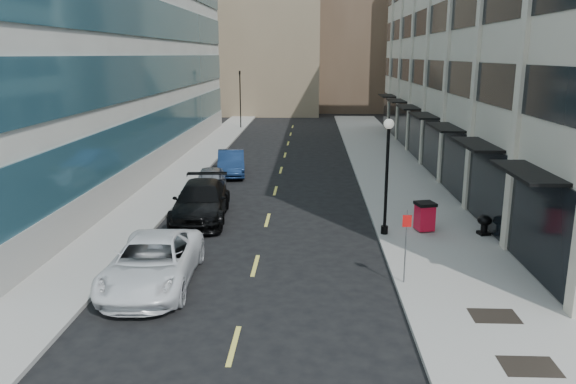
# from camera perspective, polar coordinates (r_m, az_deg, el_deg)

# --- Properties ---
(sidewalk_right) EXTENTS (5.00, 80.00, 0.15)m
(sidewalk_right) POSITION_cam_1_polar(r_m,az_deg,el_deg) (33.21, 11.73, 0.13)
(sidewalk_right) COLOR #9A958C
(sidewalk_right) RESTS_ON ground
(sidewalk_left) EXTENTS (3.00, 80.00, 0.15)m
(sidewalk_left) POSITION_cam_1_polar(r_m,az_deg,el_deg) (33.87, -12.34, 0.36)
(sidewalk_left) COLOR #9A958C
(sidewalk_left) RESTS_ON ground
(building_right) EXTENTS (15.30, 46.50, 18.25)m
(building_right) POSITION_cam_1_polar(r_m,az_deg,el_deg) (41.61, 24.11, 14.34)
(building_right) COLOR beige
(building_right) RESTS_ON ground
(building_left) EXTENTS (16.14, 46.00, 20.00)m
(building_left) POSITION_cam_1_polar(r_m,az_deg,el_deg) (42.88, -23.38, 15.70)
(building_left) COLOR beige
(building_left) RESTS_ON ground
(skyline_tan_near) EXTENTS (14.00, 18.00, 28.00)m
(skyline_tan_near) POSITION_cam_1_polar(r_m,az_deg,el_deg) (80.32, -2.06, 18.25)
(skyline_tan_near) COLOR #887459
(skyline_tan_near) RESTS_ON ground
(skyline_tan_far) EXTENTS (12.00, 14.00, 22.00)m
(skyline_tan_far) POSITION_cam_1_polar(r_m,az_deg,el_deg) (91.33, -8.05, 15.70)
(skyline_tan_far) COLOR #887459
(skyline_tan_far) RESTS_ON ground
(skyline_stone) EXTENTS (10.00, 14.00, 20.00)m
(skyline_stone) POSITION_cam_1_polar(r_m,az_deg,el_deg) (79.50, 14.45, 15.00)
(skyline_stone) COLOR beige
(skyline_stone) RESTS_ON ground
(grate_mid) EXTENTS (1.40, 1.00, 0.01)m
(grate_mid) POSITION_cam_1_polar(r_m,az_deg,el_deg) (15.92, 23.33, -15.95)
(grate_mid) COLOR black
(grate_mid) RESTS_ON sidewalk_right
(grate_far) EXTENTS (1.40, 1.00, 0.01)m
(grate_far) POSITION_cam_1_polar(r_m,az_deg,el_deg) (18.26, 20.22, -11.72)
(grate_far) COLOR black
(grate_far) RESTS_ON sidewalk_right
(road_centerline) EXTENTS (0.15, 68.20, 0.01)m
(road_centerline) POSITION_cam_1_polar(r_m,az_deg,el_deg) (29.95, -1.66, -1.21)
(road_centerline) COLOR #D8CC4C
(road_centerline) RESTS_ON ground
(traffic_signal) EXTENTS (0.66, 0.66, 6.98)m
(traffic_signal) POSITION_cam_1_polar(r_m,az_deg,el_deg) (60.36, -4.92, 11.81)
(traffic_signal) COLOR black
(traffic_signal) RESTS_ON ground
(car_white_van) EXTENTS (2.99, 6.11, 1.67)m
(car_white_van) POSITION_cam_1_polar(r_m,az_deg,el_deg) (19.89, -13.60, -6.98)
(car_white_van) COLOR white
(car_white_van) RESTS_ON ground
(car_black_pickup) EXTENTS (2.93, 6.30, 1.78)m
(car_black_pickup) POSITION_cam_1_polar(r_m,az_deg,el_deg) (27.26, -8.84, -0.96)
(car_black_pickup) COLOR black
(car_black_pickup) RESTS_ON ground
(car_silver_sedan) EXTENTS (2.01, 4.27, 1.41)m
(car_silver_sedan) POSITION_cam_1_polar(r_m,az_deg,el_deg) (32.65, -7.92, 1.19)
(car_silver_sedan) COLOR gray
(car_silver_sedan) RESTS_ON ground
(car_blue_sedan) EXTENTS (2.35, 5.06, 1.61)m
(car_blue_sedan) POSITION_cam_1_polar(r_m,az_deg,el_deg) (37.24, -5.80, 2.96)
(car_blue_sedan) COLOR navy
(car_blue_sedan) RESTS_ON ground
(trash_bin) EXTENTS (0.98, 0.99, 1.30)m
(trash_bin) POSITION_cam_1_polar(r_m,az_deg,el_deg) (25.49, 13.71, -2.33)
(trash_bin) COLOR red
(trash_bin) RESTS_ON sidewalk_right
(lamppost) EXTENTS (0.43, 0.43, 5.13)m
(lamppost) POSITION_cam_1_polar(r_m,az_deg,el_deg) (24.17, 10.04, 2.62)
(lamppost) COLOR black
(lamppost) RESTS_ON sidewalk_right
(sign_post) EXTENTS (0.30, 0.06, 2.57)m
(sign_post) POSITION_cam_1_polar(r_m,az_deg,el_deg) (19.35, 11.92, -4.47)
(sign_post) COLOR slate
(sign_post) RESTS_ON sidewalk_right
(urn_planter) EXTENTS (0.62, 0.62, 0.86)m
(urn_planter) POSITION_cam_1_polar(r_m,az_deg,el_deg) (25.72, 19.34, -2.99)
(urn_planter) COLOR black
(urn_planter) RESTS_ON sidewalk_right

